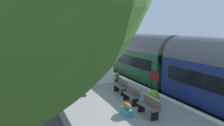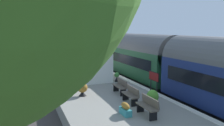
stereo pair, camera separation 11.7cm
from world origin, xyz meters
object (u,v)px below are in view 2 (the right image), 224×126
Objects in this scene: station_building at (75,56)px; station_sign_board at (154,79)px; bench_mid_platform at (74,61)px; lamp_post_platform at (80,42)px; planter_corner_building at (69,58)px; bench_by_lamp at (131,94)px; planter_by_door at (153,98)px; planter_bench_right at (117,77)px; planter_under_sign at (125,109)px; bench_platform_end at (120,86)px; planter_edge_far at (82,89)px; planter_edge_near at (85,62)px; tree_far_right at (3,23)px; planter_bench_left at (53,62)px; bench_near_building at (148,106)px.

station_building is 8.38m from station_sign_board.
lamp_post_platform is at bearing -27.88° from bench_mid_platform.
bench_by_lamp is at bearing -179.64° from planter_corner_building.
planter_by_door is 1.24× the size of planter_bench_right.
bench_by_lamp is 16.22m from lamp_post_platform.
lamp_post_platform is at bearing -0.15° from planter_bench_right.
station_sign_board is (1.05, -0.72, 0.72)m from planter_by_door.
planter_under_sign is 0.49× the size of station_sign_board.
bench_platform_end is at bearing -6.52° from bench_by_lamp.
planter_bench_right is 0.22× the size of lamp_post_platform.
bench_mid_platform is at bearing -9.95° from planter_edge_far.
planter_edge_near is (0.54, -1.31, -0.19)m from bench_mid_platform.
station_building is at bearing 37.97° from planter_bench_right.
bench_by_lamp and bench_platform_end have the same top height.
station_sign_board is 0.19× the size of tree_far_right.
planter_under_sign is at bearing -164.49° from tree_far_right.
station_sign_board is at bearing -179.06° from planter_edge_near.
lamp_post_platform reaches higher than planter_bench_left.
tree_far_right reaches higher than planter_by_door.
bench_near_building is at bearing -173.29° from planter_bench_left.
planter_corner_building is at bearing -124.06° from tree_far_right.
station_building is 5.70m from bench_mid_platform.
planter_under_sign is 17.75m from lamp_post_platform.
planter_by_door reaches higher than bench_near_building.
planter_edge_far is 12.91m from planter_bench_left.
bench_platform_end is 14.36m from lamp_post_platform.
planter_bench_left is at bearing -140.32° from tree_far_right.
planter_by_door reaches higher than planter_edge_near.
bench_platform_end is at bearing -178.77° from planter_corner_building.
lamp_post_platform reaches higher than bench_by_lamp.
tree_far_right reaches higher than planter_bench_right.
station_building is at bearing 13.04° from bench_platform_end.
lamp_post_platform is at bearing -17.14° from station_building.
planter_edge_far is 0.90× the size of planter_corner_building.
bench_near_building is at bearing 175.27° from planter_edge_near.
planter_edge_near is (-1.13, -3.32, 0.00)m from planter_bench_left.
bench_platform_end is at bearing -158.91° from tree_far_right.
tree_far_right reaches higher than bench_near_building.
planter_by_door is at bearing -177.31° from planter_corner_building.
bench_mid_platform is at bearing 1.54° from bench_platform_end.
station_building is at bearing 12.13° from planter_by_door.
planter_corner_building is (2.53, 1.31, 0.17)m from planter_edge_near.
bench_by_lamp reaches higher than planter_edge_near.
planter_corner_building is 17.98m from planter_under_sign.
planter_under_sign is at bearing 172.62° from lamp_post_platform.
planter_under_sign is at bearing 145.15° from bench_by_lamp.
planter_edge_near is at bearing -4.93° from bench_by_lamp.
bench_by_lamp is at bearing 92.92° from station_sign_board.
planter_bench_right is at bearing -5.11° from planter_by_door.
bench_by_lamp is 1.64× the size of planter_edge_near.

